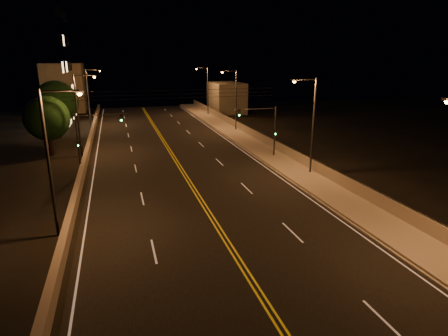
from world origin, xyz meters
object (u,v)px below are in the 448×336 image
object	(u,v)px
streetlight_5	(80,110)
traffic_signal_right	(266,126)
streetlight_4	(52,155)
tree_1	(56,102)
streetlight_1	(311,121)
tree_0	(47,118)
streetlight_6	(90,94)
streetlight_3	(206,88)
streetlight_2	(234,97)
traffic_signal_left	(88,135)

from	to	relation	value
streetlight_5	traffic_signal_right	distance (m)	21.13
streetlight_4	tree_1	bearing A→B (deg)	96.82
streetlight_4	streetlight_5	bearing A→B (deg)	90.00
streetlight_5	traffic_signal_right	bearing A→B (deg)	-19.13
streetlight_1	tree_0	size ratio (longest dim) A/B	1.35
tree_0	streetlight_6	bearing A→B (deg)	79.25
streetlight_5	streetlight_3	bearing A→B (deg)	52.49
streetlight_4	tree_1	xyz separation A→B (m)	(-3.97, 33.22, -0.30)
tree_1	streetlight_2	bearing A→B (deg)	-5.31
streetlight_5	tree_1	bearing A→B (deg)	108.14
tree_0	streetlight_4	bearing A→B (deg)	-80.62
streetlight_6	tree_0	xyz separation A→B (m)	(-3.74, -19.72, -1.01)
streetlight_3	traffic_signal_right	world-z (taller)	streetlight_3
streetlight_5	traffic_signal_left	distance (m)	7.18
streetlight_4	tree_1	world-z (taller)	streetlight_4
streetlight_4	tree_0	bearing A→B (deg)	99.38
streetlight_4	streetlight_3	bearing A→B (deg)	66.37
streetlight_3	tree_1	world-z (taller)	streetlight_3
streetlight_5	traffic_signal_right	size ratio (longest dim) A/B	1.58
streetlight_4	streetlight_2	bearing A→B (deg)	55.19
streetlight_6	tree_1	distance (m)	9.99
traffic_signal_left	streetlight_2	bearing A→B (deg)	39.38
streetlight_2	streetlight_6	world-z (taller)	same
streetlight_2	streetlight_5	size ratio (longest dim) A/B	1.00
traffic_signal_right	streetlight_6	bearing A→B (deg)	125.22
traffic_signal_right	tree_1	world-z (taller)	tree_1
streetlight_3	tree_1	xyz separation A→B (m)	(-25.42, -15.82, -0.30)
tree_1	tree_0	bearing A→B (deg)	-88.76
streetlight_5	streetlight_6	distance (m)	21.28
streetlight_3	streetlight_5	world-z (taller)	same
streetlight_2	traffic_signal_left	world-z (taller)	streetlight_2
streetlight_1	streetlight_3	xyz separation A→B (m)	(0.00, 41.85, 0.00)
streetlight_6	tree_1	world-z (taller)	streetlight_6
traffic_signal_left	streetlight_1	bearing A→B (deg)	-19.04
streetlight_3	streetlight_6	distance (m)	22.46
streetlight_2	streetlight_4	bearing A→B (deg)	-124.81
streetlight_2	tree_1	distance (m)	25.53
streetlight_3	streetlight_6	bearing A→B (deg)	-162.75
streetlight_3	tree_0	size ratio (longest dim) A/B	1.35
streetlight_1	streetlight_3	distance (m)	41.85
streetlight_2	tree_0	size ratio (longest dim) A/B	1.35
streetlight_2	traffic_signal_right	distance (m)	16.81
streetlight_2	streetlight_1	bearing A→B (deg)	-90.00
streetlight_4	tree_0	size ratio (longest dim) A/B	1.35
streetlight_5	streetlight_6	world-z (taller)	same
streetlight_3	traffic_signal_left	bearing A→B (deg)	-120.22
streetlight_2	streetlight_5	world-z (taller)	same
streetlight_3	tree_0	bearing A→B (deg)	-133.68
streetlight_4	streetlight_6	bearing A→B (deg)	90.00
streetlight_5	tree_0	bearing A→B (deg)	157.30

